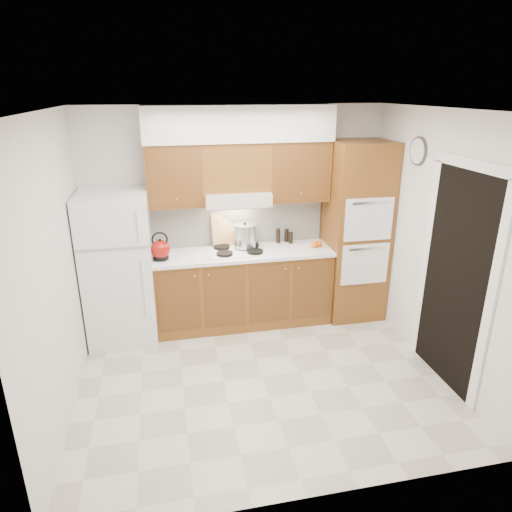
{
  "coord_description": "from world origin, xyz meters",
  "views": [
    {
      "loc": [
        -0.87,
        -3.84,
        2.77
      ],
      "look_at": [
        0.03,
        0.45,
        1.15
      ],
      "focal_mm": 32.0,
      "sensor_mm": 36.0,
      "label": 1
    }
  ],
  "objects_px": {
    "kettle": "(160,250)",
    "fridge": "(119,268)",
    "oven_cabinet": "(355,232)",
    "stock_pot": "(245,236)"
  },
  "relations": [
    {
      "from": "kettle",
      "to": "oven_cabinet",
      "type": "bearing_deg",
      "value": 17.32
    },
    {
      "from": "kettle",
      "to": "stock_pot",
      "type": "height_order",
      "value": "stock_pot"
    },
    {
      "from": "fridge",
      "to": "stock_pot",
      "type": "height_order",
      "value": "fridge"
    },
    {
      "from": "kettle",
      "to": "fridge",
      "type": "bearing_deg",
      "value": -167.35
    },
    {
      "from": "kettle",
      "to": "stock_pot",
      "type": "xyz_separation_m",
      "value": [
        1.0,
        0.17,
        0.05
      ]
    },
    {
      "from": "oven_cabinet",
      "to": "kettle",
      "type": "xyz_separation_m",
      "value": [
        -2.37,
        -0.06,
        -0.04
      ]
    },
    {
      "from": "oven_cabinet",
      "to": "fridge",
      "type": "bearing_deg",
      "value": -179.3
    },
    {
      "from": "kettle",
      "to": "stock_pot",
      "type": "bearing_deg",
      "value": 25.39
    },
    {
      "from": "stock_pot",
      "to": "oven_cabinet",
      "type": "bearing_deg",
      "value": -4.48
    },
    {
      "from": "oven_cabinet",
      "to": "stock_pot",
      "type": "height_order",
      "value": "oven_cabinet"
    }
  ]
}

